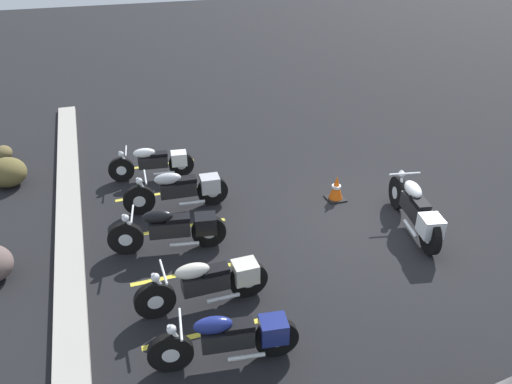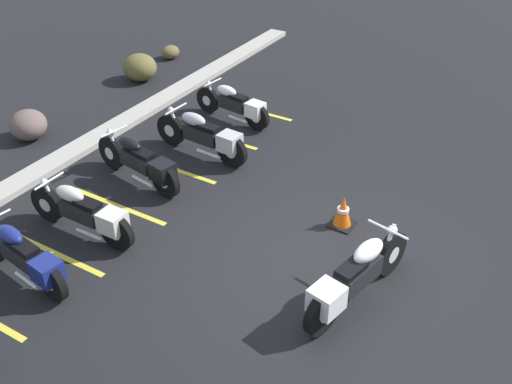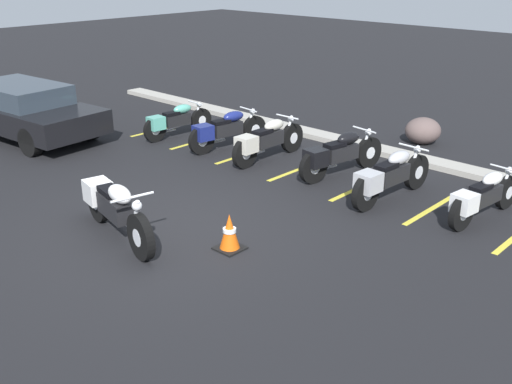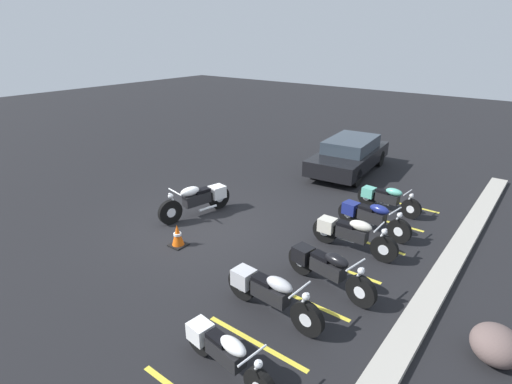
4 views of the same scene
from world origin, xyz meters
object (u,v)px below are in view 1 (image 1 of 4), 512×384
object	(u,v)px
parked_bike_2	(209,282)
parked_bike_5	(156,162)
parked_bike_4	(181,189)
landscape_rock_2	(7,172)
parked_bike_1	(232,337)
motorcycle_white_featured	(416,210)
parked_bike_3	(173,228)
landscape_rock_1	(3,153)
traffic_cone	(336,188)

from	to	relation	value
parked_bike_2	parked_bike_5	world-z (taller)	parked_bike_2
parked_bike_4	landscape_rock_2	xyz separation A→B (m)	(2.31, 3.63, -0.13)
parked_bike_1	parked_bike_5	world-z (taller)	parked_bike_1
landscape_rock_2	parked_bike_4	bearing A→B (deg)	-122.47
parked_bike_2	parked_bike_4	world-z (taller)	parked_bike_4
motorcycle_white_featured	parked_bike_5	size ratio (longest dim) A/B	1.17
landscape_rock_2	parked_bike_3	bearing A→B (deg)	-139.44
parked_bike_2	landscape_rock_1	size ratio (longest dim) A/B	4.16
motorcycle_white_featured	parked_bike_4	size ratio (longest dim) A/B	1.05
parked_bike_2	traffic_cone	xyz separation A→B (m)	(2.42, -3.47, -0.19)
parked_bike_3	landscape_rock_2	distance (m)	4.91
parked_bike_3	landscape_rock_1	size ratio (longest dim) A/B	4.16
parked_bike_3	parked_bike_5	distance (m)	3.02
parked_bike_1	landscape_rock_1	bearing A→B (deg)	-57.65
parked_bike_2	landscape_rock_1	world-z (taller)	parked_bike_2
parked_bike_2	landscape_rock_2	size ratio (longest dim) A/B	2.55
motorcycle_white_featured	parked_bike_2	world-z (taller)	motorcycle_white_featured
parked_bike_3	traffic_cone	world-z (taller)	parked_bike_3
motorcycle_white_featured	traffic_cone	size ratio (longest dim) A/B	4.06
parked_bike_2	parked_bike_4	bearing A→B (deg)	-93.55
parked_bike_4	parked_bike_1	bearing A→B (deg)	91.60
parked_bike_4	landscape_rock_2	world-z (taller)	parked_bike_4
parked_bike_1	landscape_rock_1	world-z (taller)	parked_bike_1
motorcycle_white_featured	parked_bike_2	size ratio (longest dim) A/B	1.07
parked_bike_1	landscape_rock_2	size ratio (longest dim) A/B	2.48
parked_bike_1	landscape_rock_1	size ratio (longest dim) A/B	4.05
parked_bike_3	parked_bike_1	bearing A→B (deg)	105.21
landscape_rock_2	traffic_cone	xyz separation A→B (m)	(-3.01, -6.93, -0.07)
parked_bike_1	traffic_cone	xyz separation A→B (m)	(3.67, -3.46, -0.18)
parked_bike_2	landscape_rock_1	distance (m)	7.93
parked_bike_4	landscape_rock_1	bearing A→B (deg)	-41.26
landscape_rock_2	parked_bike_2	bearing A→B (deg)	-147.50
parked_bike_2	landscape_rock_2	distance (m)	6.44
motorcycle_white_featured	traffic_cone	bearing A→B (deg)	40.29
parked_bike_2	traffic_cone	size ratio (longest dim) A/B	3.80
parked_bike_4	landscape_rock_2	bearing A→B (deg)	-28.83
traffic_cone	parked_bike_1	bearing A→B (deg)	136.70
motorcycle_white_featured	parked_bike_2	bearing A→B (deg)	111.79
parked_bike_2	parked_bike_3	bearing A→B (deg)	-81.54
landscape_rock_1	landscape_rock_2	world-z (taller)	landscape_rock_2
parked_bike_5	traffic_cone	bearing A→B (deg)	154.23
landscape_rock_1	traffic_cone	distance (m)	8.53
motorcycle_white_featured	parked_bike_3	bearing A→B (deg)	90.42
landscape_rock_1	traffic_cone	bearing A→B (deg)	-122.50
traffic_cone	landscape_rock_2	bearing A→B (deg)	66.51
landscape_rock_2	landscape_rock_1	bearing A→B (deg)	9.66
parked_bike_2	parked_bike_3	size ratio (longest dim) A/B	1.00
motorcycle_white_featured	parked_bike_3	distance (m)	4.72
motorcycle_white_featured	parked_bike_4	distance (m)	4.81
landscape_rock_2	traffic_cone	world-z (taller)	landscape_rock_2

